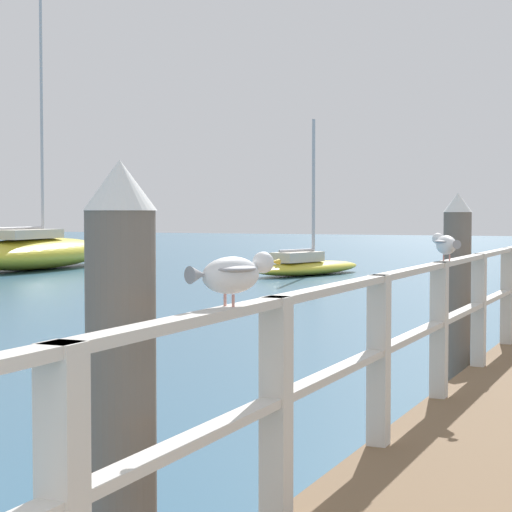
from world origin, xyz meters
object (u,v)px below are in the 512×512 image
seagull_foreground (233,273)px  seagull_background (446,244)px  boat_1 (36,252)px  boat_2 (307,266)px  dock_piling_far (457,295)px  dock_piling_near (121,424)px

seagull_foreground → seagull_background: 3.92m
seagull_background → boat_1: 26.16m
seagull_background → boat_2: size_ratio=0.08×
seagull_foreground → boat_2: (-8.64, 23.63, -1.38)m
seagull_foreground → boat_1: size_ratio=0.05×
dock_piling_far → boat_1: size_ratio=0.22×
boat_2 → seagull_background: bearing=-50.0°
dock_piling_far → boat_2: bearing=115.3°
boat_2 → boat_1: bearing=-158.2°
dock_piling_near → seagull_background: bearing=84.8°
seagull_foreground → dock_piling_near: bearing=-125.7°
dock_piling_far → boat_1: 24.31m
seagull_background → boat_2: (-8.64, 19.71, -1.38)m
dock_piling_near → seagull_foreground: size_ratio=4.67×
dock_piling_near → boat_1: bearing=127.8°
boat_1 → boat_2: boat_1 is taller
seagull_foreground → seagull_background: size_ratio=1.09×
boat_1 → dock_piling_far: bearing=-48.6°
seagull_foreground → seagull_background: same height
dock_piling_near → dock_piling_far: (0.00, 6.38, 0.00)m
dock_piling_near → dock_piling_far: bearing=90.0°
seagull_background → boat_1: bearing=99.3°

